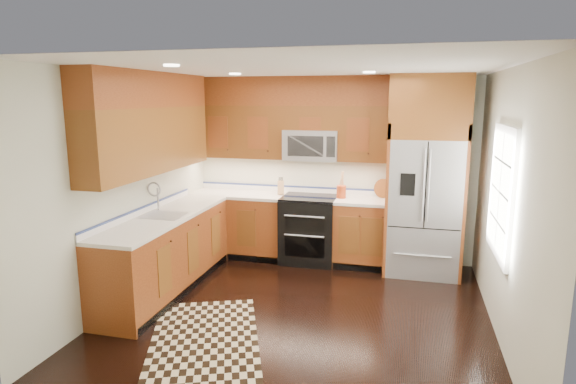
% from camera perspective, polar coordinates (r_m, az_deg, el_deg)
% --- Properties ---
extents(ground, '(4.00, 4.00, 0.00)m').
position_cam_1_polar(ground, '(5.44, 1.43, -14.01)').
color(ground, black).
rests_on(ground, ground).
extents(wall_back, '(4.00, 0.02, 2.60)m').
position_cam_1_polar(wall_back, '(6.97, 5.16, 2.73)').
color(wall_back, silver).
rests_on(wall_back, ground).
extents(wall_left, '(0.02, 4.00, 2.60)m').
position_cam_1_polar(wall_left, '(5.80, -18.14, 0.53)').
color(wall_left, silver).
rests_on(wall_left, ground).
extents(wall_right, '(0.02, 4.00, 2.60)m').
position_cam_1_polar(wall_right, '(4.99, 24.50, -1.57)').
color(wall_right, silver).
rests_on(wall_right, ground).
extents(window, '(0.04, 1.10, 1.30)m').
position_cam_1_polar(window, '(5.17, 23.96, -0.00)').
color(window, white).
rests_on(window, ground).
extents(base_cabinets, '(2.85, 3.00, 0.90)m').
position_cam_1_polar(base_cabinets, '(6.43, -7.54, -5.79)').
color(base_cabinets, brown).
rests_on(base_cabinets, ground).
extents(countertop, '(2.86, 3.01, 0.04)m').
position_cam_1_polar(countertop, '(6.37, -6.07, -1.56)').
color(countertop, white).
rests_on(countertop, base_cabinets).
extents(upper_cabinets, '(2.85, 3.00, 1.15)m').
position_cam_1_polar(upper_cabinets, '(6.31, -6.58, 8.45)').
color(upper_cabinets, brown).
rests_on(upper_cabinets, ground).
extents(range, '(0.76, 0.67, 0.95)m').
position_cam_1_polar(range, '(6.86, 2.52, -4.46)').
color(range, black).
rests_on(range, ground).
extents(microwave, '(0.76, 0.40, 0.42)m').
position_cam_1_polar(microwave, '(6.77, 2.83, 5.59)').
color(microwave, '#B2B2B7').
rests_on(microwave, ground).
extents(refrigerator, '(0.98, 0.75, 2.60)m').
position_cam_1_polar(refrigerator, '(6.52, 15.98, 1.80)').
color(refrigerator, '#B2B2B7').
rests_on(refrigerator, ground).
extents(sink_faucet, '(0.54, 0.44, 0.37)m').
position_cam_1_polar(sink_faucet, '(5.92, -14.63, -2.11)').
color(sink_faucet, '#B2B2B7').
rests_on(sink_faucet, countertop).
extents(rug, '(1.57, 1.96, 0.01)m').
position_cam_1_polar(rug, '(4.96, -9.84, -16.75)').
color(rug, black).
rests_on(rug, ground).
extents(knife_block, '(0.12, 0.14, 0.25)m').
position_cam_1_polar(knife_block, '(6.91, -0.86, 0.56)').
color(knife_block, tan).
rests_on(knife_block, countertop).
extents(utensil_crock, '(0.14, 0.14, 0.37)m').
position_cam_1_polar(utensil_crock, '(6.70, 6.34, 0.37)').
color(utensil_crock, '#A53814').
rests_on(utensil_crock, countertop).
extents(cutting_board, '(0.35, 0.35, 0.02)m').
position_cam_1_polar(cutting_board, '(6.84, 11.17, -0.58)').
color(cutting_board, brown).
rests_on(cutting_board, countertop).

